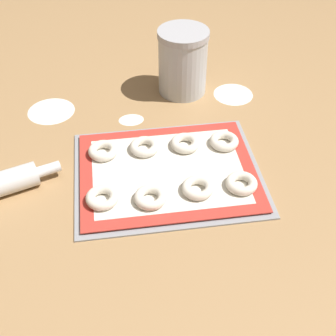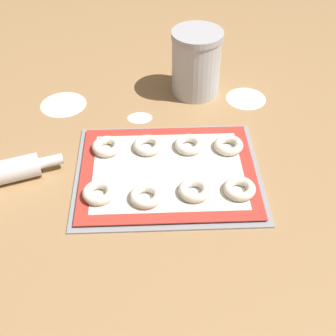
{
  "view_description": "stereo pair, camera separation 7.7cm",
  "coord_description": "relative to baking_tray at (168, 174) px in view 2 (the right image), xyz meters",
  "views": [
    {
      "loc": [
        -0.12,
        -0.73,
        0.7
      ],
      "look_at": [
        -0.01,
        -0.0,
        0.02
      ],
      "focal_mm": 50.0,
      "sensor_mm": 36.0,
      "label": 1
    },
    {
      "loc": [
        -0.04,
        -0.74,
        0.7
      ],
      "look_at": [
        -0.01,
        -0.0,
        0.02
      ],
      "focal_mm": 50.0,
      "sensor_mm": 36.0,
      "label": 2
    }
  ],
  "objects": [
    {
      "name": "bagel_front_mid_left",
      "position": [
        -0.05,
        -0.08,
        0.02
      ],
      "size": [
        0.07,
        0.07,
        0.02
      ],
      "color": "silver",
      "rests_on": "baking_mat"
    },
    {
      "name": "bagel_back_mid_left",
      "position": [
        -0.04,
        0.08,
        0.02
      ],
      "size": [
        0.07,
        0.07,
        0.02
      ],
      "color": "silver",
      "rests_on": "baking_mat"
    },
    {
      "name": "baking_mat",
      "position": [
        0.0,
        0.0,
        0.01
      ],
      "size": [
        0.38,
        0.3,
        0.0
      ],
      "color": "red",
      "rests_on": "baking_tray"
    },
    {
      "name": "bagel_front_far_right",
      "position": [
        0.14,
        -0.07,
        0.02
      ],
      "size": [
        0.07,
        0.07,
        0.02
      ],
      "color": "silver",
      "rests_on": "baking_mat"
    },
    {
      "name": "bagel_back_far_left",
      "position": [
        -0.14,
        0.08,
        0.02
      ],
      "size": [
        0.07,
        0.07,
        0.02
      ],
      "color": "silver",
      "rests_on": "baking_mat"
    },
    {
      "name": "baking_tray",
      "position": [
        0.0,
        0.0,
        0.0
      ],
      "size": [
        0.4,
        0.32,
        0.01
      ],
      "color": "#93969B",
      "rests_on": "ground_plane"
    },
    {
      "name": "ground_plane",
      "position": [
        0.01,
        0.0,
        -0.0
      ],
      "size": [
        2.8,
        2.8,
        0.0
      ],
      "primitive_type": "plane",
      "color": "#A87F51"
    },
    {
      "name": "bagel_front_far_left",
      "position": [
        -0.14,
        -0.07,
        0.02
      ],
      "size": [
        0.07,
        0.07,
        0.02
      ],
      "color": "silver",
      "rests_on": "baking_mat"
    },
    {
      "name": "flour_patch_near",
      "position": [
        -0.26,
        0.28,
        -0.0
      ],
      "size": [
        0.12,
        0.12,
        0.0
      ],
      "color": "white",
      "rests_on": "ground_plane"
    },
    {
      "name": "bagel_front_mid_right",
      "position": [
        0.05,
        -0.07,
        0.02
      ],
      "size": [
        0.07,
        0.07,
        0.02
      ],
      "color": "silver",
      "rests_on": "baking_mat"
    },
    {
      "name": "flour_canister",
      "position": [
        0.09,
        0.33,
        0.08
      ],
      "size": [
        0.13,
        0.13,
        0.17
      ],
      "color": "silver",
      "rests_on": "ground_plane"
    },
    {
      "name": "flour_patch_far",
      "position": [
        -0.06,
        0.21,
        -0.0
      ],
      "size": [
        0.06,
        0.05,
        0.0
      ],
      "color": "white",
      "rests_on": "ground_plane"
    },
    {
      "name": "bagel_back_mid_right",
      "position": [
        0.05,
        0.08,
        0.02
      ],
      "size": [
        0.07,
        0.07,
        0.02
      ],
      "color": "silver",
      "rests_on": "baking_mat"
    },
    {
      "name": "flour_patch_side",
      "position": [
        0.22,
        0.29,
        -0.0
      ],
      "size": [
        0.1,
        0.1,
        0.0
      ],
      "color": "white",
      "rests_on": "ground_plane"
    },
    {
      "name": "bagel_back_far_right",
      "position": [
        0.14,
        0.07,
        0.02
      ],
      "size": [
        0.07,
        0.07,
        0.02
      ],
      "color": "silver",
      "rests_on": "baking_mat"
    }
  ]
}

